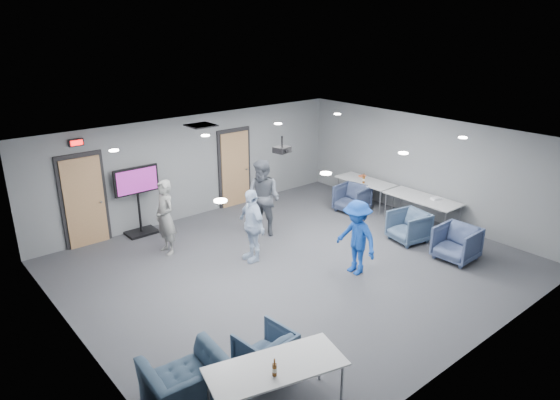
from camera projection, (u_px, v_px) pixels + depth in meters
floor at (296, 265)px, 10.75m from camera, size 9.00×9.00×0.00m
ceiling at (297, 143)px, 9.83m from camera, size 9.00×9.00×0.00m
wall_back at (196, 166)px, 13.18m from camera, size 9.00×0.02×2.70m
wall_front at (476, 280)px, 7.40m from camera, size 9.00×0.02×2.70m
wall_left at (76, 274)px, 7.57m from camera, size 0.02×8.00×2.70m
wall_right at (425, 168)px, 13.00m from camera, size 0.02×8.00×2.70m
door_left at (84, 201)px, 11.43m from camera, size 1.06×0.17×2.24m
door_right at (235, 169)px, 13.96m from camera, size 1.06×0.17×2.24m
exit_sign at (76, 143)px, 10.94m from camera, size 0.32×0.08×0.16m
hvac_diffuser at (201, 125)px, 11.55m from camera, size 0.60×0.60×0.03m
downlights at (297, 144)px, 9.84m from camera, size 6.18×3.78×0.02m
person_a at (165, 217)px, 11.07m from camera, size 0.41×0.63×1.71m
person_b at (263, 198)px, 12.02m from camera, size 0.97×1.09×1.87m
person_c at (252, 225)px, 10.76m from camera, size 0.51×1.00×1.63m
person_d at (356, 237)px, 10.19m from camera, size 0.64×1.06×1.59m
chair_right_a at (352, 198)px, 13.69m from camera, size 0.93×0.91×0.75m
chair_right_b at (409, 227)px, 11.82m from camera, size 0.95×0.93×0.74m
chair_right_c at (456, 243)px, 10.91m from camera, size 0.87×0.84×0.77m
chair_front_a at (265, 352)px, 7.39m from camera, size 0.80×0.82×0.69m
chair_front_b at (186, 382)px, 6.77m from camera, size 1.14×1.02×0.70m
table_right_a at (365, 182)px, 14.06m from camera, size 0.72×1.73×0.73m
table_right_b at (422, 199)px, 12.68m from camera, size 0.81×1.94×0.73m
table_front_left at (276, 369)px, 6.52m from camera, size 1.97×1.21×0.73m
bottle_front at (274, 369)px, 6.30m from camera, size 0.06×0.06×0.25m
bottle_right at (364, 180)px, 13.78m from camera, size 0.07×0.07×0.28m
snack_box at (362, 176)px, 14.38m from camera, size 0.20×0.14×0.04m
wrapper at (436, 198)px, 12.54m from camera, size 0.28×0.22×0.06m
tv_stand at (138, 197)px, 12.04m from camera, size 1.11×0.53×1.70m
projector at (282, 149)px, 10.55m from camera, size 0.36×0.34×0.35m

